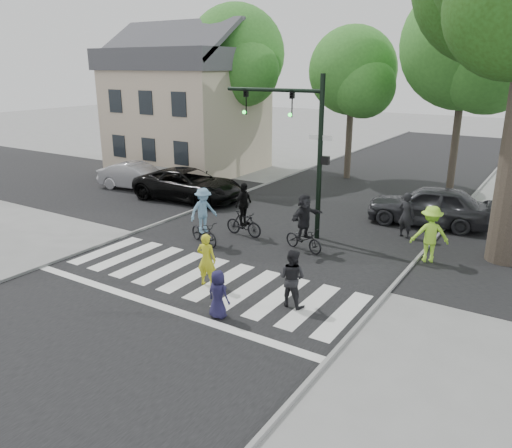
{
  "coord_description": "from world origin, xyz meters",
  "views": [
    {
      "loc": [
        8.85,
        -10.13,
        6.25
      ],
      "look_at": [
        0.5,
        3.0,
        1.3
      ],
      "focal_mm": 35.0,
      "sensor_mm": 36.0,
      "label": 1
    }
  ],
  "objects": [
    {
      "name": "cyclist_mid",
      "position": [
        -1.3,
        4.96,
        0.85
      ],
      "size": [
        1.59,
        0.97,
        2.07
      ],
      "color": "black",
      "rests_on": "ground"
    },
    {
      "name": "ground",
      "position": [
        0.0,
        0.0,
        0.0
      ],
      "size": [
        120.0,
        120.0,
        0.0
      ],
      "primitive_type": "plane",
      "color": "gray",
      "rests_on": "ground"
    },
    {
      "name": "house",
      "position": [
        -11.49,
        13.98,
        3.8
      ],
      "size": [
        8.4,
        8.1,
        8.82
      ],
      "color": "beige",
      "rests_on": "ground"
    },
    {
      "name": "bg_tree_1",
      "position": [
        -8.7,
        15.48,
        6.65
      ],
      "size": [
        6.09,
        5.8,
        9.8
      ],
      "color": "brown",
      "rests_on": "ground"
    },
    {
      "name": "bg_tree_3",
      "position": [
        4.31,
        15.27,
        6.94
      ],
      "size": [
        6.3,
        6.0,
        10.2
      ],
      "color": "brown",
      "rests_on": "ground"
    },
    {
      "name": "pedestrian_child",
      "position": [
        1.78,
        -0.83,
        0.65
      ],
      "size": [
        0.65,
        0.44,
        1.3
      ],
      "primitive_type": "imported",
      "rotation": [
        0.0,
        0.0,
        3.1
      ],
      "color": "#1D1A3D",
      "rests_on": "ground"
    },
    {
      "name": "pedestrian_woman",
      "position": [
        0.3,
        0.6,
        0.81
      ],
      "size": [
        0.66,
        0.51,
        1.61
      ],
      "primitive_type": "imported",
      "rotation": [
        0.0,
        0.0,
        3.37
      ],
      "color": "gold",
      "rests_on": "ground"
    },
    {
      "name": "road_stem",
      "position": [
        0.0,
        5.0,
        0.01
      ],
      "size": [
        10.0,
        70.0,
        0.01
      ],
      "primitive_type": "cube",
      "color": "black",
      "rests_on": "ground"
    },
    {
      "name": "bystander_dark",
      "position": [
        3.98,
        8.09,
        0.88
      ],
      "size": [
        0.72,
        0.56,
        1.76
      ],
      "primitive_type": "imported",
      "rotation": [
        0.0,
        0.0,
        2.9
      ],
      "color": "black",
      "rests_on": "ground"
    },
    {
      "name": "bg_tree_2",
      "position": [
        -1.76,
        16.62,
        5.78
      ],
      "size": [
        5.04,
        4.8,
        8.4
      ],
      "color": "brown",
      "rests_on": "ground"
    },
    {
      "name": "bg_tree_0",
      "position": [
        -13.74,
        16.0,
        6.14
      ],
      "size": [
        5.46,
        5.2,
        8.97
      ],
      "color": "brown",
      "rests_on": "ground"
    },
    {
      "name": "crosswalk",
      "position": [
        0.0,
        0.66,
        0.01
      ],
      "size": [
        10.0,
        3.85,
        0.01
      ],
      "color": "silver",
      "rests_on": "ground"
    },
    {
      "name": "road_cross",
      "position": [
        0.0,
        8.0,
        0.01
      ],
      "size": [
        70.0,
        10.0,
        0.01
      ],
      "primitive_type": "cube",
      "color": "black",
      "rests_on": "ground"
    },
    {
      "name": "car_silver",
      "position": [
        -10.26,
        8.25,
        0.7
      ],
      "size": [
        4.4,
        2.12,
        1.39
      ],
      "primitive_type": "imported",
      "rotation": [
        0.0,
        0.0,
        1.73
      ],
      "color": "#A7A6AB",
      "rests_on": "ground"
    },
    {
      "name": "curb_left",
      "position": [
        -5.05,
        5.0,
        0.05
      ],
      "size": [
        0.1,
        70.0,
        0.1
      ],
      "primitive_type": "cube",
      "color": "gray",
      "rests_on": "ground"
    },
    {
      "name": "bystander_hivis",
      "position": [
        5.36,
        6.07,
        0.96
      ],
      "size": [
        1.42,
        1.16,
        1.91
      ],
      "primitive_type": "imported",
      "rotation": [
        0.0,
        0.0,
        3.57
      ],
      "color": "#AFFF39",
      "rests_on": "ground"
    },
    {
      "name": "pedestrian_adult",
      "position": [
        3.06,
        0.77,
        0.81
      ],
      "size": [
        0.8,
        0.62,
        1.63
      ],
      "primitive_type": "imported",
      "rotation": [
        0.0,
        0.0,
        3.13
      ],
      "color": "black",
      "rests_on": "ground"
    },
    {
      "name": "curb_right",
      "position": [
        5.05,
        5.0,
        0.05
      ],
      "size": [
        0.1,
        70.0,
        0.1
      ],
      "primitive_type": "cube",
      "color": "gray",
      "rests_on": "ground"
    },
    {
      "name": "cyclist_left",
      "position": [
        -2.03,
        3.43,
        0.91
      ],
      "size": [
        1.75,
        1.22,
        2.09
      ],
      "color": "black",
      "rests_on": "ground"
    },
    {
      "name": "car_grey",
      "position": [
        4.3,
        10.15,
        0.83
      ],
      "size": [
        5.07,
        2.57,
        1.66
      ],
      "primitive_type": "imported",
      "rotation": [
        0.0,
        0.0,
        -1.44
      ],
      "color": "#333338",
      "rests_on": "ground"
    },
    {
      "name": "traffic_signal",
      "position": [
        0.35,
        6.2,
        3.9
      ],
      "size": [
        4.45,
        0.29,
        6.0
      ],
      "color": "black",
      "rests_on": "ground"
    },
    {
      "name": "car_suv",
      "position": [
        -6.55,
        8.01,
        0.76
      ],
      "size": [
        5.64,
        2.97,
        1.51
      ],
      "primitive_type": "imported",
      "rotation": [
        0.0,
        0.0,
        1.66
      ],
      "color": "black",
      "rests_on": "ground"
    },
    {
      "name": "cyclist_right",
      "position": [
        1.38,
        4.75,
        0.92
      ],
      "size": [
        1.71,
        1.58,
        2.05
      ],
      "color": "black",
      "rests_on": "ground"
    }
  ]
}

